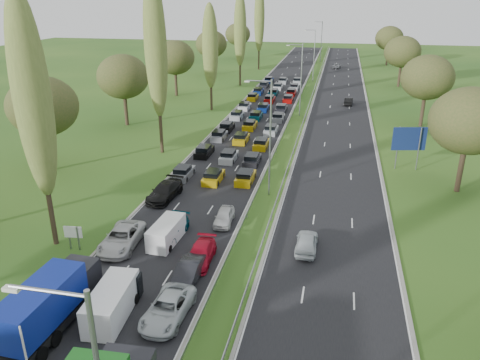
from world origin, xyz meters
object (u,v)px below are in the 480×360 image
Objects in this scene: near_car_2 at (122,238)px; white_van_rear at (167,231)px; near_car_3 at (165,191)px; blue_lorry at (51,302)px; direction_sign at (409,141)px; white_van_front at (113,301)px; info_sign at (73,235)px.

near_car_2 is 3.77m from white_van_rear.
white_van_rear reaches higher than near_car_3.
direction_sign is at bearing 56.52° from blue_lorry.
blue_lorry reaches higher than near_car_3.
white_van_front is 9.98m from white_van_rear.
direction_sign is (25.17, 24.29, 2.75)m from near_car_2.
blue_lorry is at bearing -66.90° from info_sign.
near_car_3 is 2.64× the size of info_sign.
info_sign is 0.40× the size of direction_sign.
info_sign is at bearing -154.88° from white_van_rear.
near_car_3 is (-0.00, 10.08, 0.00)m from near_car_2.
near_car_2 is 35.09m from direction_sign.
near_car_3 reaches higher than near_car_2.
near_car_2 is at bearing 107.69° from white_van_front.
near_car_3 is at bearing 72.16° from info_sign.
white_van_rear is 31.53m from direction_sign.
white_van_rear is at bearing 77.51° from blue_lorry.
white_van_front is (3.37, -18.41, 0.26)m from near_car_3.
white_van_front is 1.01× the size of direction_sign.
info_sign is 38.52m from direction_sign.
near_car_2 is 0.68× the size of blue_lorry.
white_van_rear is at bearing 85.57° from white_van_front.
blue_lorry reaches higher than near_car_2.
near_car_2 is 1.25× the size of white_van_rear.
info_sign reaches higher than near_car_3.
blue_lorry is 9.86m from info_sign.
blue_lorry is 12.34m from white_van_rear.
info_sign is at bearing 130.07° from white_van_front.
near_car_2 is at bearing -150.96° from white_van_rear.
info_sign is at bearing -102.86° from near_car_3.
near_car_3 is at bearing -150.55° from direction_sign.
blue_lorry is (0.24, -10.25, 1.04)m from near_car_2.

